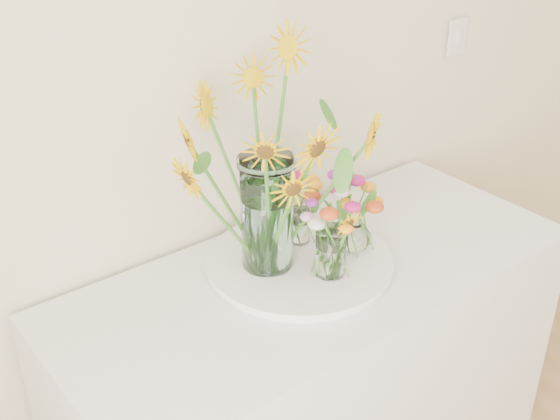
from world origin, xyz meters
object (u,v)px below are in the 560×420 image
object	(u,v)px
mason_jar	(267,213)
small_vase_a	(331,252)
counter	(314,399)
tray	(299,264)
small_vase_b	(355,228)
small_vase_c	(299,226)

from	to	relation	value
mason_jar	small_vase_a	xyz separation A→B (m)	(0.10, -0.13, -0.09)
counter	tray	world-z (taller)	tray
mason_jar	small_vase_a	bearing A→B (deg)	-53.48
small_vase_b	mason_jar	bearing A→B (deg)	161.00
tray	small_vase_b	distance (m)	0.17
counter	small_vase_c	size ratio (longest dim) A/B	14.02
small_vase_b	small_vase_c	xyz separation A→B (m)	(-0.09, 0.12, -0.01)
counter	tray	distance (m)	0.47
tray	small_vase_a	distance (m)	0.13
small_vase_a	small_vase_b	xyz separation A→B (m)	(0.13, 0.05, -0.00)
counter	small_vase_b	distance (m)	0.55
mason_jar	small_vase_c	xyz separation A→B (m)	(0.13, 0.04, -0.10)
small_vase_b	small_vase_c	bearing A→B (deg)	129.24
small_vase_a	small_vase_b	bearing A→B (deg)	21.19
small_vase_b	small_vase_c	size ratio (longest dim) A/B	1.26
small_vase_a	small_vase_c	bearing A→B (deg)	77.43
small_vase_a	small_vase_b	world-z (taller)	small_vase_a
counter	tray	xyz separation A→B (m)	(-0.04, 0.03, 0.46)
tray	small_vase_a	bearing A→B (deg)	-79.44
small_vase_c	mason_jar	bearing A→B (deg)	-164.31
mason_jar	small_vase_b	xyz separation A→B (m)	(0.23, -0.08, -0.09)
tray	mason_jar	size ratio (longest dim) A/B	1.52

